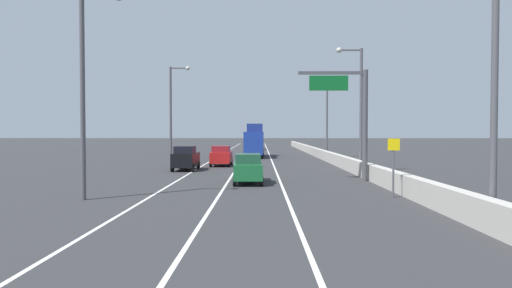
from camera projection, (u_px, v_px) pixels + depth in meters
The scene contains 17 objects.
ground_plane at pixel (259, 153), 69.58m from camera, with size 320.00×320.00×0.00m, color #2D2D30.
lane_stripe_left at pixel (219, 156), 60.63m from camera, with size 0.16×130.00×0.00m, color silver.
lane_stripe_center at pixel (244, 156), 60.60m from camera, with size 0.16×130.00×0.00m, color silver.
lane_stripe_right at pixel (270, 156), 60.57m from camera, with size 0.16×130.00×0.00m, color silver.
jersey_barrier_right at pixel (335, 159), 45.50m from camera, with size 0.60×120.00×1.10m, color #B2ADA3.
overhead_sign_gantry at pixel (354, 111), 29.95m from camera, with size 4.68×0.36×7.50m.
speed_advisory_sign at pixel (393, 163), 22.58m from camera, with size 0.60×0.11×3.00m.
lamp_post_right_near at pixel (487, 61), 15.54m from camera, with size 2.14×0.44×10.13m.
lamp_post_right_second at pixel (358, 101), 35.97m from camera, with size 2.14×0.44×10.13m.
lamp_post_right_third at pixel (325, 112), 56.39m from camera, with size 2.14×0.44×10.13m.
lamp_post_left_near at pixel (88, 81), 21.69m from camera, with size 2.14×0.44×10.13m.
lamp_post_left_mid at pixel (173, 108), 46.21m from camera, with size 2.14×0.44×10.13m.
car_gray_0 at pixel (257, 145), 82.69m from camera, with size 1.88×4.13×1.90m.
car_black_1 at pixel (186, 158), 38.62m from camera, with size 1.97×4.17×2.11m.
car_green_2 at pixel (248, 168), 29.01m from camera, with size 1.99×4.65×1.92m.
car_red_3 at pixel (221, 156), 43.51m from camera, with size 1.96×4.13×1.97m.
box_truck at pixel (254, 142), 58.85m from camera, with size 2.61×9.26×4.43m.
Camera 1 is at (0.15, -5.52, 3.35)m, focal length 31.30 mm.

